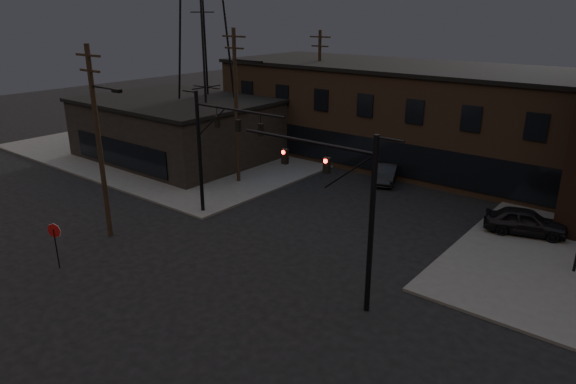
# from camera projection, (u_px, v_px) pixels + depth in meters

# --- Properties ---
(ground) EXTENTS (140.00, 140.00, 0.00)m
(ground) POSITION_uv_depth(u_px,v_px,m) (192.00, 303.00, 23.41)
(ground) COLOR black
(ground) RESTS_ON ground
(sidewalk_nw) EXTENTS (30.00, 30.00, 0.15)m
(sidewalk_nw) POSITION_uv_depth(u_px,v_px,m) (212.00, 140.00, 52.53)
(sidewalk_nw) COLOR #474744
(sidewalk_nw) RESTS_ON ground
(building_row) EXTENTS (40.00, 12.00, 8.00)m
(building_row) POSITION_uv_depth(u_px,v_px,m) (445.00, 120.00, 42.68)
(building_row) COLOR #4C3628
(building_row) RESTS_ON ground
(building_left) EXTENTS (16.00, 12.00, 5.00)m
(building_left) POSITION_uv_depth(u_px,v_px,m) (177.00, 130.00, 46.12)
(building_left) COLOR black
(building_left) RESTS_ON ground
(traffic_signal_near) EXTENTS (7.12, 0.24, 8.00)m
(traffic_signal_near) POSITION_uv_depth(u_px,v_px,m) (349.00, 201.00, 21.92)
(traffic_signal_near) COLOR black
(traffic_signal_near) RESTS_ON ground
(traffic_signal_far) EXTENTS (7.12, 0.24, 8.00)m
(traffic_signal_far) POSITION_uv_depth(u_px,v_px,m) (213.00, 141.00, 31.58)
(traffic_signal_far) COLOR black
(traffic_signal_far) RESTS_ON ground
(stop_sign) EXTENTS (0.72, 0.33, 2.48)m
(stop_sign) POSITION_uv_depth(u_px,v_px,m) (55.00, 235.00, 26.04)
(stop_sign) COLOR black
(stop_sign) RESTS_ON ground
(utility_pole_near) EXTENTS (3.70, 0.28, 11.00)m
(utility_pole_near) POSITION_uv_depth(u_px,v_px,m) (99.00, 139.00, 28.47)
(utility_pole_near) COLOR black
(utility_pole_near) RESTS_ON ground
(utility_pole_mid) EXTENTS (3.70, 0.28, 11.50)m
(utility_pole_mid) POSITION_uv_depth(u_px,v_px,m) (237.00, 104.00, 37.81)
(utility_pole_mid) COLOR black
(utility_pole_mid) RESTS_ON ground
(utility_pole_far) EXTENTS (2.20, 0.28, 11.00)m
(utility_pole_far) POSITION_uv_depth(u_px,v_px,m) (319.00, 89.00, 47.39)
(utility_pole_far) COLOR black
(utility_pole_far) RESTS_ON ground
(transmission_tower) EXTENTS (7.00, 7.00, 25.00)m
(transmission_tower) POSITION_uv_depth(u_px,v_px,m) (202.00, 12.00, 43.08)
(transmission_tower) COLOR black
(transmission_tower) RESTS_ON ground
(parked_car_lot_a) EXTENTS (4.90, 3.10, 1.55)m
(parked_car_lot_a) POSITION_uv_depth(u_px,v_px,m) (525.00, 221.00, 30.14)
(parked_car_lot_a) COLOR black
(parked_car_lot_a) RESTS_ON sidewalk_ne
(car_crossing) EXTENTS (2.85, 4.54, 1.41)m
(car_crossing) POSITION_uv_depth(u_px,v_px,m) (387.00, 173.00, 39.76)
(car_crossing) COLOR black
(car_crossing) RESTS_ON ground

